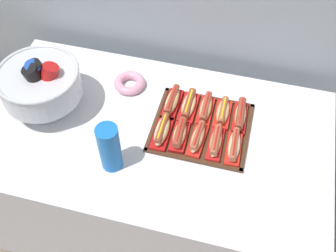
% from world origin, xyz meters
% --- Properties ---
extents(ground_plane, '(10.00, 10.00, 0.00)m').
position_xyz_m(ground_plane, '(0.00, 0.00, 0.00)').
color(ground_plane, '#7A6B5B').
extents(buffet_table, '(1.50, 0.85, 0.75)m').
position_xyz_m(buffet_table, '(0.00, 0.00, 0.40)').
color(buffet_table, silver).
rests_on(buffet_table, ground_plane).
extents(serving_tray, '(0.41, 0.36, 0.01)m').
position_xyz_m(serving_tray, '(0.20, 0.07, 0.76)').
color(serving_tray, '#472B19').
rests_on(serving_tray, buffet_table).
extents(hot_dog_0, '(0.07, 0.18, 0.06)m').
position_xyz_m(hot_dog_0, '(0.05, -0.01, 0.79)').
color(hot_dog_0, '#B21414').
rests_on(hot_dog_0, serving_tray).
extents(hot_dog_1, '(0.07, 0.15, 0.06)m').
position_xyz_m(hot_dog_1, '(0.12, -0.01, 0.79)').
color(hot_dog_1, red).
rests_on(hot_dog_1, serving_tray).
extents(hot_dog_2, '(0.07, 0.17, 0.06)m').
position_xyz_m(hot_dog_2, '(0.20, -0.01, 0.79)').
color(hot_dog_2, red).
rests_on(hot_dog_2, serving_tray).
extents(hot_dog_3, '(0.06, 0.16, 0.06)m').
position_xyz_m(hot_dog_3, '(0.27, -0.01, 0.79)').
color(hot_dog_3, red).
rests_on(hot_dog_3, serving_tray).
extents(hot_dog_4, '(0.07, 0.17, 0.06)m').
position_xyz_m(hot_dog_4, '(0.35, -0.01, 0.79)').
color(hot_dog_4, red).
rests_on(hot_dog_4, serving_tray).
extents(hot_dog_5, '(0.07, 0.18, 0.06)m').
position_xyz_m(hot_dog_5, '(0.05, 0.15, 0.79)').
color(hot_dog_5, '#B21414').
rests_on(hot_dog_5, serving_tray).
extents(hot_dog_6, '(0.07, 0.17, 0.06)m').
position_xyz_m(hot_dog_6, '(0.12, 0.15, 0.79)').
color(hot_dog_6, red).
rests_on(hot_dog_6, serving_tray).
extents(hot_dog_7, '(0.06, 0.17, 0.06)m').
position_xyz_m(hot_dog_7, '(0.20, 0.15, 0.79)').
color(hot_dog_7, red).
rests_on(hot_dog_7, serving_tray).
extents(hot_dog_8, '(0.07, 0.16, 0.06)m').
position_xyz_m(hot_dog_8, '(0.27, 0.15, 0.79)').
color(hot_dog_8, red).
rests_on(hot_dog_8, serving_tray).
extents(hot_dog_9, '(0.06, 0.18, 0.06)m').
position_xyz_m(hot_dog_9, '(0.35, 0.15, 0.79)').
color(hot_dog_9, red).
rests_on(hot_dog_9, serving_tray).
extents(punch_bowl, '(0.34, 0.34, 0.27)m').
position_xyz_m(punch_bowl, '(-0.49, 0.02, 0.90)').
color(punch_bowl, silver).
rests_on(punch_bowl, buffet_table).
extents(cup_stack, '(0.09, 0.09, 0.22)m').
position_xyz_m(cup_stack, '(-0.11, -0.20, 0.86)').
color(cup_stack, blue).
rests_on(cup_stack, buffet_table).
extents(donut, '(0.14, 0.14, 0.04)m').
position_xyz_m(donut, '(-0.17, 0.23, 0.77)').
color(donut, pink).
rests_on(donut, buffet_table).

